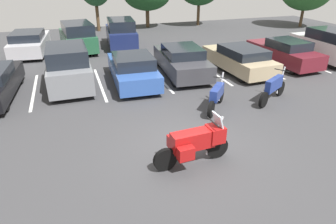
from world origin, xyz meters
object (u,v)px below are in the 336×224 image
(motorcycle_second, at_px, (217,96))
(car_grey, at_px, (68,67))
(car_tan, at_px, (239,59))
(motorcycle_touring, at_px, (195,142))
(car_charcoal, at_px, (182,60))
(car_far_silver, at_px, (30,42))
(car_far_navy, at_px, (121,33))
(car_white, at_px, (327,45))
(car_far_green, at_px, (78,37))
(car_maroon, at_px, (284,52))
(car_blue, at_px, (133,69))
(motorcycle_third, at_px, (274,88))

(motorcycle_second, bearing_deg, car_grey, 140.29)
(car_grey, height_order, car_tan, car_grey)
(motorcycle_touring, height_order, car_grey, car_grey)
(car_charcoal, bearing_deg, car_far_silver, 138.06)
(motorcycle_second, xyz_separation_m, car_charcoal, (0.24, 4.44, 0.16))
(motorcycle_touring, relative_size, car_far_navy, 0.50)
(car_charcoal, bearing_deg, car_white, -2.64)
(car_tan, height_order, car_far_green, car_far_green)
(motorcycle_second, distance_m, car_far_green, 11.86)
(car_maroon, bearing_deg, car_grey, 178.91)
(car_far_silver, bearing_deg, car_far_green, -7.15)
(car_grey, bearing_deg, car_white, -1.46)
(car_charcoal, distance_m, car_maroon, 6.08)
(car_charcoal, height_order, car_maroon, car_charcoal)
(motorcycle_touring, xyz_separation_m, car_far_silver, (-5.24, 14.37, 0.03))
(car_tan, bearing_deg, car_far_silver, 145.42)
(car_blue, relative_size, car_white, 1.11)
(car_white, distance_m, car_far_green, 15.33)
(motorcycle_touring, height_order, car_far_navy, car_far_navy)
(motorcycle_touring, height_order, motorcycle_third, motorcycle_touring)
(car_charcoal, distance_m, car_far_navy, 7.23)
(motorcycle_touring, distance_m, car_far_navy, 14.48)
(motorcycle_touring, height_order, car_maroon, car_maroon)
(motorcycle_third, xyz_separation_m, car_tan, (0.74, 3.96, 0.09))
(motorcycle_third, distance_m, car_far_green, 13.07)
(car_charcoal, height_order, car_far_silver, car_charcoal)
(motorcycle_third, xyz_separation_m, car_grey, (-7.85, 4.42, 0.36))
(car_tan, bearing_deg, car_white, 0.91)
(car_maroon, bearing_deg, car_far_silver, 152.48)
(motorcycle_touring, relative_size, motorcycle_third, 1.13)
(motorcycle_second, relative_size, car_maroon, 0.36)
(motorcycle_second, bearing_deg, car_charcoal, 86.92)
(car_charcoal, bearing_deg, car_far_green, 125.90)
(motorcycle_touring, bearing_deg, car_far_green, 99.27)
(car_tan, height_order, car_far_silver, car_far_silver)
(car_white, bearing_deg, car_far_navy, 145.43)
(car_white, distance_m, car_far_navy, 13.05)
(car_far_silver, relative_size, car_far_navy, 1.11)
(car_charcoal, relative_size, car_far_green, 1.13)
(motorcycle_second, distance_m, car_charcoal, 4.44)
(car_tan, relative_size, car_far_green, 1.09)
(car_grey, relative_size, car_far_navy, 0.94)
(car_grey, distance_m, car_blue, 2.91)
(motorcycle_touring, distance_m, car_tan, 8.88)
(car_charcoal, distance_m, car_white, 8.95)
(motorcycle_third, bearing_deg, car_far_silver, 131.37)
(motorcycle_second, bearing_deg, car_far_silver, 123.29)
(car_grey, xyz_separation_m, car_white, (14.46, -0.37, -0.02))
(car_tan, distance_m, car_white, 5.88)
(motorcycle_touring, xyz_separation_m, car_far_green, (-2.29, 14.00, 0.25))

